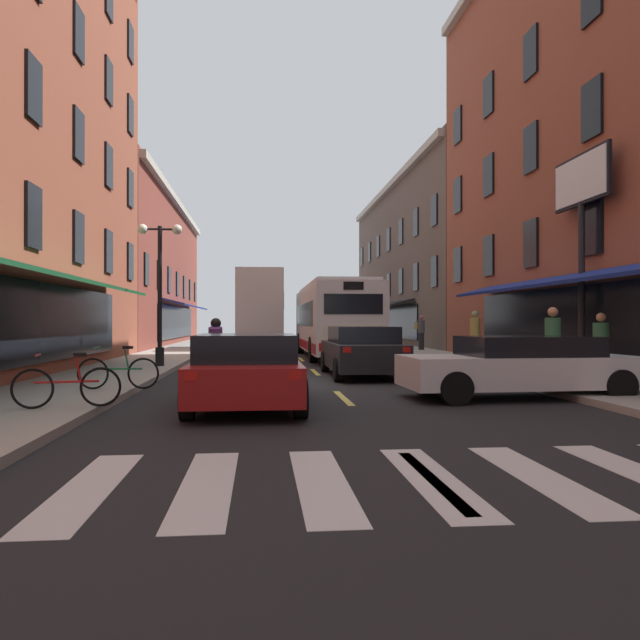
% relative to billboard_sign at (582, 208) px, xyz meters
% --- Properties ---
extents(ground_plane, '(34.80, 80.00, 0.10)m').
position_rel_billboard_sign_xyz_m(ground_plane, '(-7.05, 0.00, -4.74)').
color(ground_plane, black).
extents(lane_centre_dashes, '(0.14, 73.90, 0.01)m').
position_rel_billboard_sign_xyz_m(lane_centre_dashes, '(-7.05, -0.25, -4.68)').
color(lane_centre_dashes, '#DBCC4C').
rests_on(lane_centre_dashes, ground).
extents(crosswalk_near, '(7.10, 2.80, 0.01)m').
position_rel_billboard_sign_xyz_m(crosswalk_near, '(-7.05, -10.00, -4.68)').
color(crosswalk_near, silver).
rests_on(crosswalk_near, ground).
extents(sidewalk_left, '(3.00, 80.00, 0.14)m').
position_rel_billboard_sign_xyz_m(sidewalk_left, '(-12.95, 0.00, -4.62)').
color(sidewalk_left, '#A39E93').
rests_on(sidewalk_left, ground).
extents(sidewalk_right, '(3.00, 80.00, 0.14)m').
position_rel_billboard_sign_xyz_m(sidewalk_right, '(-1.15, 0.00, -4.62)').
color(sidewalk_right, '#A39E93').
rests_on(sidewalk_right, ground).
extents(billboard_sign, '(0.40, 2.79, 6.02)m').
position_rel_billboard_sign_xyz_m(billboard_sign, '(0.00, 0.00, 0.00)').
color(billboard_sign, black).
rests_on(billboard_sign, sidewalk_right).
extents(transit_bus, '(2.67, 11.57, 3.17)m').
position_rel_billboard_sign_xyz_m(transit_bus, '(-5.57, 10.69, -3.02)').
color(transit_bus, white).
rests_on(transit_bus, ground).
extents(box_truck, '(2.52, 8.36, 4.29)m').
position_rel_billboard_sign_xyz_m(box_truck, '(-8.75, 18.27, -2.50)').
color(box_truck, white).
rests_on(box_truck, ground).
extents(sedan_near, '(4.79, 2.14, 1.27)m').
position_rel_billboard_sign_xyz_m(sedan_near, '(-3.44, -3.87, -4.02)').
color(sedan_near, silver).
rests_on(sedan_near, ground).
extents(sedan_mid, '(1.94, 4.62, 1.47)m').
position_rel_billboard_sign_xyz_m(sedan_mid, '(-8.48, 29.23, -3.94)').
color(sedan_mid, '#144723').
rests_on(sedan_mid, ground).
extents(sedan_far, '(2.00, 4.65, 1.43)m').
position_rel_billboard_sign_xyz_m(sedan_far, '(-5.84, 1.43, -3.96)').
color(sedan_far, black).
rests_on(sedan_far, ground).
extents(sedan_rear, '(2.02, 4.38, 1.33)m').
position_rel_billboard_sign_xyz_m(sedan_rear, '(-9.00, -4.65, -4.00)').
color(sedan_rear, maroon).
rests_on(sedan_rear, ground).
extents(motorcycle_rider, '(0.62, 2.07, 1.66)m').
position_rel_billboard_sign_xyz_m(motorcycle_rider, '(-9.85, -0.57, -3.98)').
color(motorcycle_rider, black).
rests_on(motorcycle_rider, ground).
extents(bicycle_near, '(1.71, 0.48, 0.91)m').
position_rel_billboard_sign_xyz_m(bicycle_near, '(-11.73, -2.65, -4.19)').
color(bicycle_near, black).
rests_on(bicycle_near, sidewalk_left).
extents(bicycle_mid, '(1.69, 0.50, 0.91)m').
position_rel_billboard_sign_xyz_m(bicycle_mid, '(-11.92, -5.46, -4.19)').
color(bicycle_mid, black).
rests_on(bicycle_mid, sidewalk_left).
extents(pedestrian_near, '(0.52, 0.47, 1.78)m').
position_rel_billboard_sign_xyz_m(pedestrian_near, '(-0.51, 14.87, -3.60)').
color(pedestrian_near, black).
rests_on(pedestrian_near, sidewalk_right).
extents(pedestrian_mid, '(0.36, 0.36, 1.64)m').
position_rel_billboard_sign_xyz_m(pedestrian_mid, '(-0.74, -2.22, -3.71)').
color(pedestrian_mid, black).
rests_on(pedestrian_mid, sidewalk_right).
extents(pedestrian_far, '(0.36, 0.36, 1.82)m').
position_rel_billboard_sign_xyz_m(pedestrian_far, '(-1.23, 4.93, -3.60)').
color(pedestrian_far, '#33663F').
rests_on(pedestrian_far, sidewalk_right).
extents(pedestrian_rear, '(0.36, 0.36, 1.77)m').
position_rel_billboard_sign_xyz_m(pedestrian_rear, '(-1.86, -2.08, -3.63)').
color(pedestrian_rear, black).
rests_on(pedestrian_rear, sidewalk_right).
extents(street_lamp_twin, '(1.42, 0.32, 4.59)m').
position_rel_billboard_sign_xyz_m(street_lamp_twin, '(-11.99, 4.28, -1.99)').
color(street_lamp_twin, black).
rests_on(street_lamp_twin, sidewalk_left).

